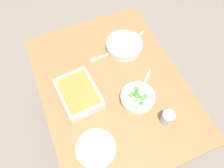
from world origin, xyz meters
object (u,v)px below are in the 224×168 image
object	(u,v)px
broccoli_bowl	(138,98)
baking_dish	(79,93)
fork_on_table	(101,57)
drink_cup	(167,118)
spoon_by_broccoli	(144,83)
spoon_by_stew	(133,40)
side_plate	(96,148)
stew_bowl	(124,45)

from	to	relation	value
broccoli_bowl	baking_dish	distance (m)	0.36
fork_on_table	baking_dish	bearing A→B (deg)	-45.58
drink_cup	spoon_by_broccoli	bearing A→B (deg)	-179.82
spoon_by_stew	drink_cup	bearing A→B (deg)	-8.22
drink_cup	side_plate	bearing A→B (deg)	-90.81
spoon_by_broccoli	fork_on_table	size ratio (longest dim) A/B	0.79
broccoli_bowl	spoon_by_stew	distance (m)	0.49
baking_dish	side_plate	size ratio (longest dim) A/B	1.45
stew_bowl	drink_cup	size ratio (longest dim) A/B	3.01
stew_bowl	spoon_by_stew	size ratio (longest dim) A/B	1.53
stew_bowl	side_plate	world-z (taller)	stew_bowl
baking_dish	spoon_by_broccoli	bearing A→B (deg)	79.61
baking_dish	fork_on_table	distance (m)	0.33
spoon_by_stew	side_plate	bearing A→B (deg)	-40.06
broccoli_bowl	spoon_by_broccoli	bearing A→B (deg)	132.72
baking_dish	side_plate	distance (m)	0.35
baking_dish	side_plate	xyz separation A→B (m)	(0.35, -0.02, -0.03)
broccoli_bowl	drink_cup	world-z (taller)	drink_cup
spoon_by_broccoli	fork_on_table	distance (m)	0.36
side_plate	fork_on_table	world-z (taller)	side_plate
broccoli_bowl	baking_dish	xyz separation A→B (m)	(-0.17, -0.32, 0.00)
broccoli_bowl	drink_cup	size ratio (longest dim) A/B	2.48
fork_on_table	stew_bowl	bearing A→B (deg)	93.41
side_plate	spoon_by_broccoli	xyz separation A→B (m)	(-0.27, 0.44, -0.00)
side_plate	spoon_by_broccoli	bearing A→B (deg)	121.77
stew_bowl	baking_dish	world-z (taller)	baking_dish
broccoli_bowl	side_plate	xyz separation A→B (m)	(0.18, -0.34, -0.02)
side_plate	fork_on_table	size ratio (longest dim) A/B	1.24
broccoli_bowl	spoon_by_broccoli	xyz separation A→B (m)	(-0.09, 0.10, -0.03)
spoon_by_broccoli	fork_on_table	xyz separation A→B (m)	(-0.31, -0.18, -0.00)
stew_bowl	side_plate	distance (m)	0.73
spoon_by_stew	fork_on_table	size ratio (longest dim) A/B	0.94
side_plate	spoon_by_stew	world-z (taller)	side_plate
side_plate	spoon_by_stew	xyz separation A→B (m)	(-0.63, 0.53, -0.00)
baking_dish	drink_cup	xyz separation A→B (m)	(0.35, 0.42, 0.00)
spoon_by_stew	fork_on_table	xyz separation A→B (m)	(0.05, -0.28, -0.00)
broccoli_bowl	drink_cup	bearing A→B (deg)	27.43
broccoli_bowl	fork_on_table	distance (m)	0.40
stew_bowl	spoon_by_broccoli	size ratio (longest dim) A/B	1.81
broccoli_bowl	side_plate	size ratio (longest dim) A/B	0.96
spoon_by_broccoli	stew_bowl	bearing A→B (deg)	-179.70
fork_on_table	side_plate	bearing A→B (deg)	-23.60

